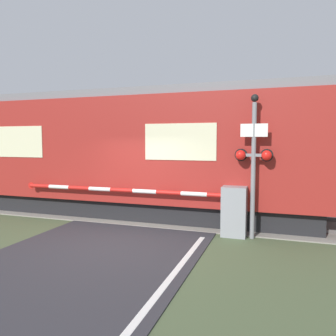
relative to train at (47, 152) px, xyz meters
name	(u,v)px	position (x,y,z in m)	size (l,w,h in m)	color
ground_plane	(115,243)	(4.29, -3.05, -1.98)	(80.00, 80.00, 0.00)	#475638
track_bed	(160,214)	(4.29, 0.00, -1.96)	(36.00, 3.20, 0.13)	gray
train	(47,152)	(0.00, 0.00, 0.00)	(19.56, 2.87, 3.87)	black
crossing_barrier	(211,207)	(6.28, -1.64, -1.29)	(6.56, 0.44, 1.24)	gray
signal_post	(253,157)	(7.30, -1.71, -0.01)	(0.90, 0.26, 3.46)	gray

